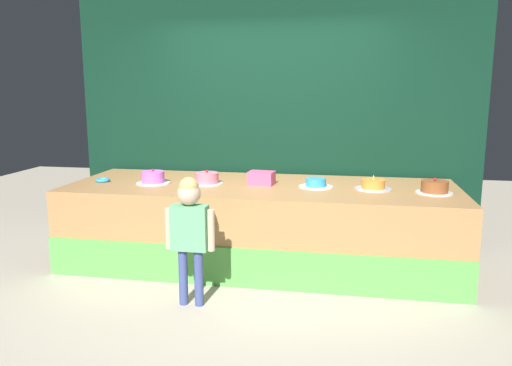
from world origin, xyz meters
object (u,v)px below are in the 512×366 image
object	(u,v)px
donut	(103,180)
cake_left	(207,179)
cake_far_right	(435,187)
cake_right	(373,185)
cake_far_left	(153,178)
cake_center	(316,183)
child_figure	(190,224)
pink_box	(261,178)

from	to	relation	value
donut	cake_left	size ratio (longest dim) A/B	0.45
cake_far_right	cake_right	bearing A→B (deg)	171.35
cake_far_left	cake_center	bearing A→B (deg)	3.62
cake_left	cake_center	xyz separation A→B (m)	(1.08, 0.03, -0.02)
donut	cake_left	xyz separation A→B (m)	(1.08, 0.08, 0.04)
cake_far_left	child_figure	bearing A→B (deg)	-54.86
cake_left	cake_center	bearing A→B (deg)	1.66
child_figure	cake_far_right	bearing A→B (deg)	26.66
child_figure	donut	xyz separation A→B (m)	(-1.23, 0.97, 0.13)
donut	cake_far_left	size ratio (longest dim) A/B	0.42
cake_center	donut	bearing A→B (deg)	-176.92
cake_far_right	cake_left	bearing A→B (deg)	178.49
cake_far_left	cake_center	size ratio (longest dim) A/B	1.02
cake_center	cake_right	distance (m)	0.54
child_figure	donut	world-z (taller)	child_figure
donut	cake_right	xyz separation A→B (m)	(2.69, 0.11, 0.02)
pink_box	cake_far_left	size ratio (longest dim) A/B	0.73
pink_box	cake_far_right	bearing A→B (deg)	-4.28
pink_box	cake_right	distance (m)	1.08
cake_far_left	cake_right	size ratio (longest dim) A/B	0.98
cake_far_left	pink_box	bearing A→B (deg)	7.15
pink_box	cake_right	bearing A→B (deg)	-2.08
cake_right	cake_far_right	bearing A→B (deg)	-8.65
donut	cake_center	bearing A→B (deg)	3.08
pink_box	cake_far_right	size ratio (longest dim) A/B	0.75
pink_box	cake_right	world-z (taller)	cake_right
child_figure	cake_far_left	xyz separation A→B (m)	(-0.70, 0.99, 0.17)
cake_left	cake_far_right	world-z (taller)	cake_far_right
cake_left	cake_right	xyz separation A→B (m)	(1.62, 0.03, -0.01)
cake_left	cake_far_right	size ratio (longest dim) A/B	0.96
cake_far_left	cake_left	xyz separation A→B (m)	(0.54, 0.07, -0.00)
cake_far_left	cake_left	distance (m)	0.54
pink_box	cake_far_left	bearing A→B (deg)	-172.85
child_figure	cake_far_right	xyz separation A→B (m)	(2.00, 1.00, 0.17)
cake_far_left	cake_far_right	size ratio (longest dim) A/B	1.04
cake_center	cake_left	bearing A→B (deg)	-178.34
child_figure	donut	size ratio (longest dim) A/B	7.43
child_figure	cake_center	distance (m)	1.44
donut	cake_right	distance (m)	2.70
cake_right	pink_box	bearing A→B (deg)	177.92
child_figure	cake_far_left	size ratio (longest dim) A/B	3.12
cake_center	cake_right	world-z (taller)	cake_right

